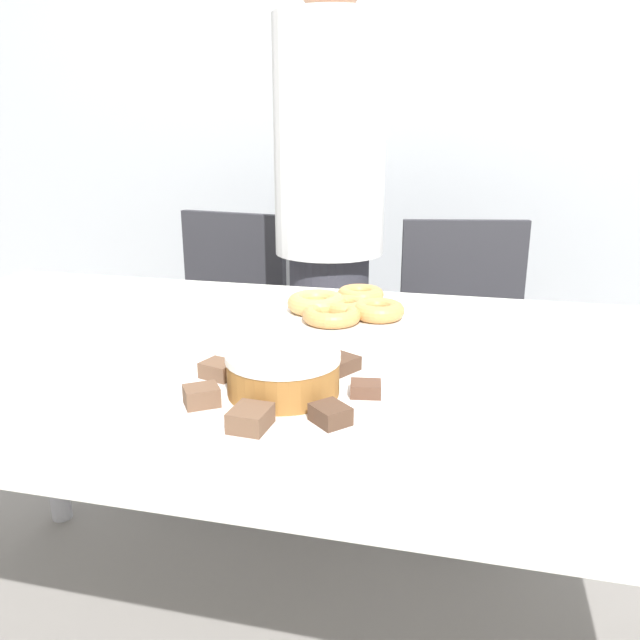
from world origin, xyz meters
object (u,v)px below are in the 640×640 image
Objects in this scene: plate_donuts at (345,316)px; office_chair_right at (465,376)px; person_standing at (329,232)px; frosted_cake at (283,372)px; office_chair_left at (215,355)px; plate_cake at (284,395)px.

office_chair_right is at bearing 66.97° from plate_donuts.
person_standing is at bearing 106.50° from plate_donuts.
frosted_cake is at bearing -116.00° from office_chair_right.
person_standing reaches higher than office_chair_left.
person_standing is at bearing -179.24° from office_chair_right.
person_standing reaches higher than plate_donuts.
office_chair_right is 1.14m from plate_cake.
office_chair_left is at bearing 133.00° from plate_donuts.
office_chair_left is (-0.42, 0.09, -0.45)m from person_standing.
person_standing is at bearing 98.86° from plate_cake.
plate_cake and plate_donuts have the same top height.
office_chair_right is 5.27× the size of frosted_cake.
office_chair_right is 2.77× the size of plate_cake.
plate_donuts is at bearing -73.50° from person_standing.
office_chair_left is 1.25m from plate_cake.
plate_cake is (0.15, -0.96, -0.10)m from person_standing.
frosted_cake reaches higher than plate_cake.
person_standing is 0.56m from plate_donuts.
office_chair_right is 1.16m from frosted_cake.
person_standing reaches higher than plate_cake.
plate_donuts is at bearing -37.76° from office_chair_left.
office_chair_right is at bearing 9.20° from office_chair_left.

